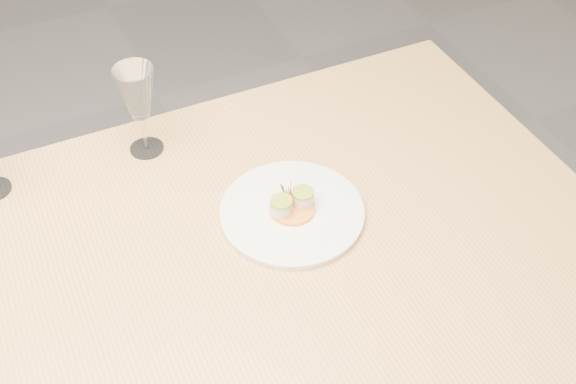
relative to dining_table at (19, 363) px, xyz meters
name	(u,v)px	position (x,y,z in m)	size (l,w,h in m)	color
dining_table	(19,363)	(0.00, 0.00, 0.00)	(2.40, 1.00, 0.75)	tan
dinner_plate	(292,211)	(0.58, 0.07, 0.08)	(0.30, 0.30, 0.08)	white
wine_glass_3	(137,95)	(0.37, 0.39, 0.22)	(0.09, 0.09, 0.22)	white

